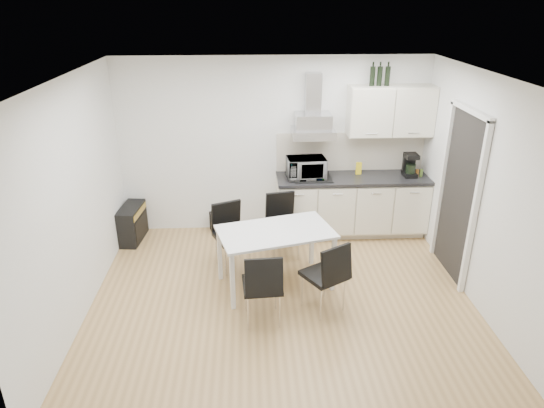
# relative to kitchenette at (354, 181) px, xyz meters

# --- Properties ---
(ground) EXTENTS (4.50, 4.50, 0.00)m
(ground) POSITION_rel_kitchenette_xyz_m (-1.18, -1.73, -0.83)
(ground) COLOR tan
(ground) RESTS_ON ground
(wall_back) EXTENTS (4.50, 0.10, 2.60)m
(wall_back) POSITION_rel_kitchenette_xyz_m (-1.18, 0.27, 0.47)
(wall_back) COLOR white
(wall_back) RESTS_ON ground
(wall_front) EXTENTS (4.50, 0.10, 2.60)m
(wall_front) POSITION_rel_kitchenette_xyz_m (-1.18, -3.73, 0.47)
(wall_front) COLOR white
(wall_front) RESTS_ON ground
(wall_left) EXTENTS (0.10, 4.00, 2.60)m
(wall_left) POSITION_rel_kitchenette_xyz_m (-3.43, -1.73, 0.47)
(wall_left) COLOR white
(wall_left) RESTS_ON ground
(wall_right) EXTENTS (0.10, 4.00, 2.60)m
(wall_right) POSITION_rel_kitchenette_xyz_m (1.07, -1.73, 0.47)
(wall_right) COLOR white
(wall_right) RESTS_ON ground
(ceiling) EXTENTS (4.50, 4.50, 0.00)m
(ceiling) POSITION_rel_kitchenette_xyz_m (-1.18, -1.73, 1.77)
(ceiling) COLOR white
(ceiling) RESTS_ON wall_back
(doorway) EXTENTS (0.08, 1.04, 2.10)m
(doorway) POSITION_rel_kitchenette_xyz_m (1.03, -1.18, 0.22)
(doorway) COLOR white
(doorway) RESTS_ON ground
(kitchenette) EXTENTS (2.22, 0.64, 2.52)m
(kitchenette) POSITION_rel_kitchenette_xyz_m (0.00, 0.00, 0.00)
(kitchenette) COLOR beige
(kitchenette) RESTS_ON ground
(dining_table) EXTENTS (1.51, 1.10, 0.75)m
(dining_table) POSITION_rel_kitchenette_xyz_m (-1.24, -1.40, -0.17)
(dining_table) COLOR white
(dining_table) RESTS_ON ground
(chair_far_left) EXTENTS (0.60, 0.64, 0.88)m
(chair_far_left) POSITION_rel_kitchenette_xyz_m (-1.78, -0.96, -0.39)
(chair_far_left) COLOR black
(chair_far_left) RESTS_ON ground
(chair_far_right) EXTENTS (0.52, 0.57, 0.88)m
(chair_far_right) POSITION_rel_kitchenette_xyz_m (-1.09, -0.67, -0.39)
(chair_far_right) COLOR black
(chair_far_right) RESTS_ON ground
(chair_near_left) EXTENTS (0.47, 0.53, 0.88)m
(chair_near_left) POSITION_rel_kitchenette_xyz_m (-1.43, -2.12, -0.39)
(chair_near_left) COLOR black
(chair_near_left) RESTS_ON ground
(chair_near_right) EXTENTS (0.64, 0.66, 0.88)m
(chair_near_right) POSITION_rel_kitchenette_xyz_m (-0.73, -1.95, -0.39)
(chair_near_right) COLOR black
(chair_near_right) RESTS_ON ground
(guitar_amp) EXTENTS (0.34, 0.66, 0.53)m
(guitar_amp) POSITION_rel_kitchenette_xyz_m (-3.28, -0.08, -0.56)
(guitar_amp) COLOR black
(guitar_amp) RESTS_ON ground
(floor_speaker) EXTENTS (0.22, 0.21, 0.30)m
(floor_speaker) POSITION_rel_kitchenette_xyz_m (-2.06, 0.17, -0.68)
(floor_speaker) COLOR black
(floor_speaker) RESTS_ON ground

